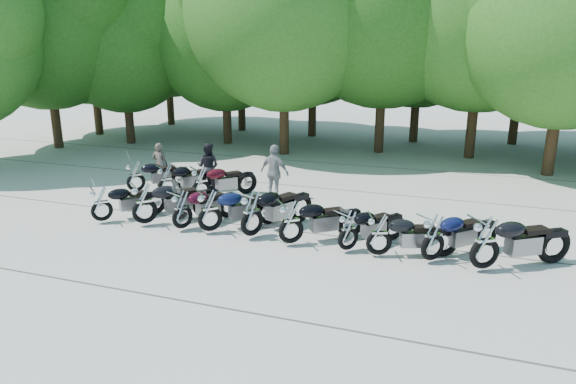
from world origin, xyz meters
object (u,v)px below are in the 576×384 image
(motorcycle_2, at_px, (182,208))
(rider_1, at_px, (208,167))
(motorcycle_1, at_px, (144,202))
(motorcycle_12, at_px, (201,182))
(motorcycle_4, at_px, (252,212))
(rider_2, at_px, (275,172))
(rider_0, at_px, (160,165))
(motorcycle_10, at_px, (136,175))
(motorcycle_11, at_px, (167,180))
(motorcycle_0, at_px, (101,203))
(motorcycle_9, at_px, (486,241))
(motorcycle_5, at_px, (291,221))
(motorcycle_8, at_px, (433,236))
(motorcycle_6, at_px, (348,229))
(motorcycle_3, at_px, (210,209))
(motorcycle_7, at_px, (379,233))

(motorcycle_2, relative_size, rider_1, 1.33)
(motorcycle_1, xyz_separation_m, motorcycle_12, (0.33, 2.68, -0.05))
(motorcycle_4, relative_size, rider_1, 1.53)
(rider_2, bearing_deg, rider_0, 12.02)
(motorcycle_4, relative_size, motorcycle_10, 1.15)
(motorcycle_10, bearing_deg, motorcycle_11, -141.54)
(motorcycle_2, distance_m, rider_0, 4.92)
(motorcycle_0, distance_m, rider_2, 5.41)
(motorcycle_9, xyz_separation_m, rider_0, (-10.85, 3.94, 0.07))
(motorcycle_5, distance_m, motorcycle_8, 3.45)
(motorcycle_5, distance_m, rider_1, 5.96)
(motorcycle_10, height_order, rider_1, rider_1)
(motorcycle_6, bearing_deg, rider_1, 4.08)
(motorcycle_3, bearing_deg, motorcycle_12, -13.36)
(motorcycle_0, height_order, rider_1, rider_1)
(motorcycle_8, bearing_deg, rider_1, 17.14)
(motorcycle_12, bearing_deg, motorcycle_2, 147.94)
(motorcycle_6, bearing_deg, rider_0, 11.59)
(motorcycle_1, relative_size, rider_1, 1.47)
(motorcycle_6, bearing_deg, motorcycle_0, 39.46)
(motorcycle_8, bearing_deg, motorcycle_7, 48.12)
(motorcycle_6, height_order, rider_1, rider_1)
(motorcycle_1, distance_m, motorcycle_4, 3.21)
(motorcycle_4, height_order, motorcycle_7, motorcycle_4)
(motorcycle_1, relative_size, motorcycle_12, 1.08)
(motorcycle_0, distance_m, motorcycle_3, 3.32)
(motorcycle_11, relative_size, rider_0, 1.36)
(motorcycle_11, distance_m, rider_2, 3.62)
(motorcycle_3, bearing_deg, motorcycle_8, -136.49)
(motorcycle_9, bearing_deg, motorcycle_10, 41.99)
(motorcycle_5, height_order, motorcycle_11, motorcycle_5)
(motorcycle_5, distance_m, motorcycle_10, 7.16)
(motorcycle_6, bearing_deg, rider_2, -9.97)
(motorcycle_3, height_order, motorcycle_6, motorcycle_3)
(motorcycle_2, xyz_separation_m, motorcycle_9, (7.74, -0.13, 0.09))
(motorcycle_3, distance_m, motorcycle_4, 1.20)
(motorcycle_8, distance_m, rider_1, 8.79)
(motorcycle_4, relative_size, motorcycle_11, 1.18)
(motorcycle_6, xyz_separation_m, rider_0, (-7.73, 3.83, 0.20))
(motorcycle_1, distance_m, motorcycle_5, 4.35)
(motorcycle_3, relative_size, rider_0, 1.51)
(motorcycle_0, distance_m, motorcycle_7, 7.87)
(motorcycle_4, distance_m, rider_2, 3.60)
(rider_0, bearing_deg, motorcycle_0, 93.65)
(motorcycle_7, relative_size, rider_1, 1.29)
(motorcycle_3, xyz_separation_m, rider_0, (-3.94, 3.77, 0.12))
(motorcycle_3, height_order, motorcycle_10, motorcycle_3)
(motorcycle_5, relative_size, rider_2, 1.28)
(motorcycle_1, distance_m, motorcycle_12, 2.70)
(motorcycle_2, height_order, motorcycle_7, motorcycle_2)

